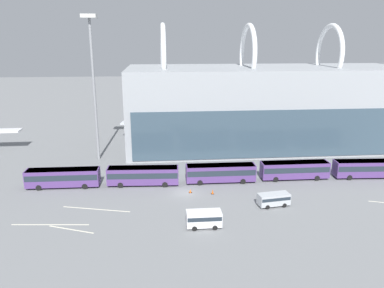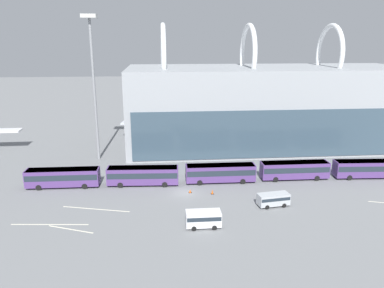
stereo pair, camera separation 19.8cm
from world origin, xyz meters
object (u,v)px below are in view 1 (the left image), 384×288
(traffic_cone_0, at_px, (190,191))
(traffic_cone_1, at_px, (213,192))
(shuttle_bus_1, at_px, (143,175))
(service_van_foreground, at_px, (274,199))
(shuttle_bus_0, at_px, (63,177))
(shuttle_bus_4, at_px, (368,168))
(airliner_at_gate_far, at_px, (183,120))
(service_van_crossing, at_px, (204,218))
(airliner_parked_remote, at_px, (367,107))
(shuttle_bus_3, at_px, (295,169))
(shuttle_bus_2, at_px, (221,172))
(floodlight_mast, at_px, (92,60))

(traffic_cone_0, height_order, traffic_cone_1, traffic_cone_1)
(shuttle_bus_1, height_order, service_van_foreground, shuttle_bus_1)
(shuttle_bus_0, distance_m, shuttle_bus_4, 56.82)
(airliner_at_gate_far, bearing_deg, shuttle_bus_1, 173.59)
(service_van_crossing, bearing_deg, airliner_parked_remote, 45.87)
(airliner_parked_remote, xyz_separation_m, shuttle_bus_0, (-80.01, -41.89, -3.90))
(shuttle_bus_1, relative_size, shuttle_bus_3, 1.01)
(traffic_cone_0, bearing_deg, shuttle_bus_1, 151.84)
(service_van_crossing, relative_size, traffic_cone_0, 8.20)
(shuttle_bus_2, bearing_deg, shuttle_bus_0, -179.79)
(airliner_parked_remote, height_order, floodlight_mast, floodlight_mast)
(shuttle_bus_0, distance_m, traffic_cone_0, 22.94)
(airliner_parked_remote, xyz_separation_m, shuttle_bus_2, (-51.60, -42.03, -3.90))
(shuttle_bus_0, bearing_deg, traffic_cone_0, -11.07)
(airliner_parked_remote, distance_m, shuttle_bus_4, 48.27)
(service_van_foreground, xyz_separation_m, traffic_cone_1, (-8.93, 5.60, -0.83))
(airliner_at_gate_far, distance_m, shuttle_bus_0, 41.11)
(airliner_at_gate_far, distance_m, shuttle_bus_1, 35.14)
(shuttle_bus_0, distance_m, service_van_crossing, 28.84)
(airliner_parked_remote, height_order, shuttle_bus_0, airliner_parked_remote)
(airliner_at_gate_far, xyz_separation_m, shuttle_bus_1, (-9.51, -33.71, -2.90))
(airliner_parked_remote, bearing_deg, airliner_at_gate_far, -146.34)
(shuttle_bus_2, distance_m, traffic_cone_1, 6.07)
(shuttle_bus_1, relative_size, service_van_crossing, 2.62)
(airliner_parked_remote, distance_m, floodlight_mast, 81.89)
(shuttle_bus_2, height_order, floodlight_mast, floodlight_mast)
(floodlight_mast, distance_m, traffic_cone_1, 37.64)
(shuttle_bus_1, distance_m, shuttle_bus_4, 42.61)
(shuttle_bus_1, bearing_deg, shuttle_bus_0, -177.83)
(shuttle_bus_2, height_order, service_van_crossing, shuttle_bus_2)
(shuttle_bus_3, bearing_deg, floodlight_mast, 157.92)
(shuttle_bus_0, bearing_deg, shuttle_bus_1, -0.38)
(airliner_at_gate_far, distance_m, shuttle_bus_4, 47.35)
(shuttle_bus_2, height_order, shuttle_bus_3, same)
(shuttle_bus_3, height_order, traffic_cone_1, shuttle_bus_3)
(shuttle_bus_3, distance_m, shuttle_bus_4, 14.21)
(airliner_at_gate_far, xyz_separation_m, shuttle_bus_2, (4.70, -33.60, -2.90))
(shuttle_bus_1, height_order, traffic_cone_0, shuttle_bus_1)
(shuttle_bus_4, bearing_deg, shuttle_bus_1, -176.88)
(shuttle_bus_2, relative_size, shuttle_bus_3, 1.00)
(airliner_at_gate_far, height_order, traffic_cone_0, airliner_at_gate_far)
(shuttle_bus_3, relative_size, service_van_foreground, 2.46)
(shuttle_bus_3, distance_m, traffic_cone_1, 17.51)
(shuttle_bus_0, bearing_deg, shuttle_bus_4, 0.36)
(service_van_foreground, distance_m, floodlight_mast, 46.22)
(shuttle_bus_1, distance_m, service_van_foreground, 23.58)
(shuttle_bus_4, bearing_deg, floodlight_mast, 165.88)
(shuttle_bus_1, xyz_separation_m, shuttle_bus_2, (14.20, 0.11, 0.00))
(airliner_at_gate_far, relative_size, floodlight_mast, 1.11)
(shuttle_bus_1, bearing_deg, service_van_foreground, -24.40)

